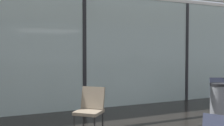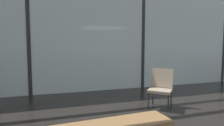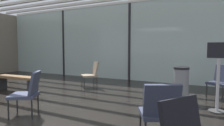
{
  "view_description": "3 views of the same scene",
  "coord_description": "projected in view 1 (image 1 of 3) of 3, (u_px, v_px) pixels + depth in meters",
  "views": [
    {
      "loc": [
        -2.32,
        -1.77,
        1.56
      ],
      "look_at": [
        1.55,
        6.77,
        1.19
      ],
      "focal_mm": 42.96,
      "sensor_mm": 36.0,
      "label": 1
    },
    {
      "loc": [
        -2.84,
        -0.39,
        1.35
      ],
      "look_at": [
        -1.82,
        2.83,
        1.07
      ],
      "focal_mm": 29.44,
      "sensor_mm": 36.0,
      "label": 2
    },
    {
      "loc": [
        3.07,
        -2.3,
        1.32
      ],
      "look_at": [
        -1.57,
        6.64,
        0.55
      ],
      "focal_mm": 31.31,
      "sensor_mm": 36.0,
      "label": 3
    }
  ],
  "objects": [
    {
      "name": "lounge_chair_1",
      "position": [
        90.0,
        107.0,
        5.27
      ],
      "size": [
        0.71,
        0.71,
        0.87
      ],
      "rotation": [
        0.0,
        0.0,
        5.53
      ],
      "color": "#7F705B",
      "rests_on": "ground"
    },
    {
      "name": "trash_bin",
      "position": [
        218.0,
        102.0,
        6.09
      ],
      "size": [
        0.38,
        0.38,
        0.86
      ],
      "color": "slate",
      "rests_on": "ground"
    },
    {
      "name": "window_mullion_2",
      "position": [
        186.0,
        52.0,
        8.74
      ],
      "size": [
        0.1,
        0.12,
        3.15
      ],
      "primitive_type": "cube",
      "color": "black",
      "rests_on": "ground"
    },
    {
      "name": "lounge_chair_5",
      "position": [
        220.0,
        92.0,
        7.18
      ],
      "size": [
        0.68,
        0.7,
        0.87
      ],
      "rotation": [
        0.0,
        0.0,
        5.74
      ],
      "color": "#33384C",
      "rests_on": "ground"
    },
    {
      "name": "parked_airplane",
      "position": [
        56.0,
        42.0,
        11.32
      ],
      "size": [
        11.85,
        4.0,
        4.0
      ],
      "color": "silver",
      "rests_on": "ground"
    },
    {
      "name": "window_mullion_1",
      "position": [
        84.0,
        52.0,
        7.3
      ],
      "size": [
        0.1,
        0.12,
        3.15
      ],
      "primitive_type": "cube",
      "color": "black",
      "rests_on": "ground"
    },
    {
      "name": "glass_curtain_wall",
      "position": [
        84.0,
        52.0,
        7.3
      ],
      "size": [
        14.0,
        0.08,
        3.15
      ],
      "primitive_type": "cube",
      "color": "#A3B7B2",
      "rests_on": "ground"
    }
  ]
}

